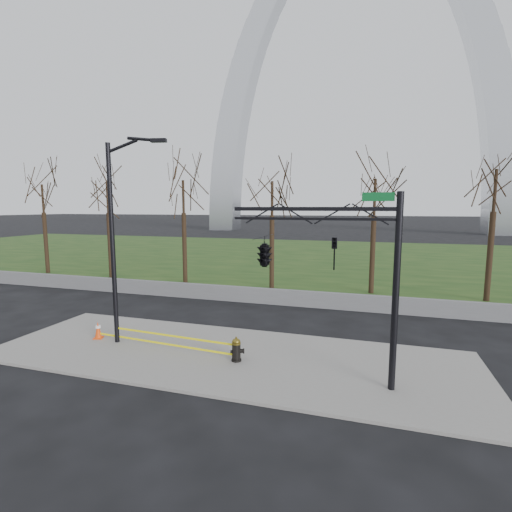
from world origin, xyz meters
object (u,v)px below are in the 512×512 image
(fire_hydrant, at_px, (237,350))
(traffic_cone, at_px, (98,330))
(street_light, at_px, (117,229))
(traffic_signal_mast, at_px, (288,252))

(fire_hydrant, height_order, traffic_cone, fire_hydrant)
(traffic_cone, xyz_separation_m, street_light, (1.25, -0.08, 4.24))
(fire_hydrant, xyz_separation_m, traffic_signal_mast, (1.94, -0.57, 3.64))
(traffic_cone, bearing_deg, street_light, -3.60)
(street_light, bearing_deg, traffic_signal_mast, -20.16)
(fire_hydrant, distance_m, street_light, 6.61)
(street_light, bearing_deg, fire_hydrant, -16.92)
(fire_hydrant, xyz_separation_m, street_light, (-5.10, 0.42, 4.19))
(traffic_signal_mast, bearing_deg, fire_hydrant, 164.19)
(street_light, bearing_deg, traffic_cone, 164.22)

